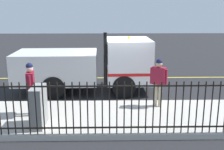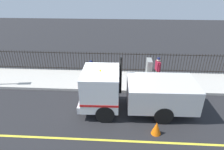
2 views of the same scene
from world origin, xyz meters
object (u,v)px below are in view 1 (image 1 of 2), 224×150
object	(u,v)px
traffic_cone	(72,75)
utility_cabinet	(39,106)
worker_standing	(159,78)
work_truck	(95,63)
pedestrian_distant	(31,83)

from	to	relation	value
traffic_cone	utility_cabinet	bearing A→B (deg)	-2.76
worker_standing	utility_cabinet	xyz separation A→B (m)	(1.64, -3.93, -0.46)
worker_standing	work_truck	bearing A→B (deg)	-14.96
utility_cabinet	work_truck	bearing A→B (deg)	159.21
traffic_cone	worker_standing	bearing A→B (deg)	41.04
utility_cabinet	traffic_cone	size ratio (longest dim) A/B	1.90
pedestrian_distant	traffic_cone	size ratio (longest dim) A/B	2.74
work_truck	worker_standing	distance (m)	3.40
work_truck	traffic_cone	world-z (taller)	work_truck
work_truck	worker_standing	size ratio (longest dim) A/B	3.47
worker_standing	pedestrian_distant	bearing A→B (deg)	40.06
pedestrian_distant	utility_cabinet	world-z (taller)	pedestrian_distant
work_truck	utility_cabinet	bearing A→B (deg)	-22.05
utility_cabinet	traffic_cone	world-z (taller)	utility_cabinet
worker_standing	traffic_cone	xyz separation A→B (m)	(-4.19, -3.65, -0.91)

